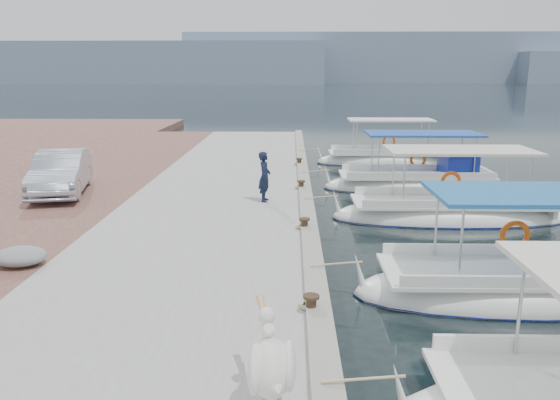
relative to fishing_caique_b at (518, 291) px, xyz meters
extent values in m
plane|color=black|center=(-4.00, 1.58, -0.12)|extent=(400.00, 400.00, 0.00)
cube|color=gray|center=(-7.00, 6.58, 0.13)|extent=(6.00, 40.00, 0.50)
cube|color=gray|center=(-4.22, 6.58, 0.44)|extent=(0.44, 40.00, 0.12)
cube|color=brown|center=(-12.00, 6.58, 0.13)|extent=(4.00, 40.00, 0.50)
cube|color=gray|center=(-64.00, 191.58, 6.88)|extent=(140.00, 40.00, 14.00)
cube|color=gray|center=(36.00, 211.58, 8.88)|extent=(160.00, 40.00, 18.00)
ellipsoid|color=white|center=(-0.01, 0.00, -0.07)|extent=(6.79, 2.35, 1.30)
ellipsoid|color=navy|center=(-0.01, 0.00, -0.09)|extent=(6.83, 2.39, 0.22)
cube|color=white|center=(-0.01, 0.00, 0.43)|extent=(5.57, 2.02, 0.08)
cube|color=#2165A8|center=(0.16, 0.00, 2.07)|extent=(4.08, 2.16, 0.08)
cylinder|color=silver|center=(-1.53, -0.88, 1.23)|extent=(0.05, 0.05, 1.60)
torus|color=#DF4F0B|center=(0.29, 1.11, 0.88)|extent=(0.68, 0.12, 0.68)
ellipsoid|color=white|center=(0.29, 6.09, -0.07)|extent=(7.39, 2.30, 1.30)
ellipsoid|color=navy|center=(0.29, 6.09, -0.09)|extent=(7.43, 2.35, 0.22)
cube|color=white|center=(0.29, 6.09, 0.43)|extent=(6.06, 1.98, 0.08)
cube|color=beige|center=(0.48, 6.09, 2.07)|extent=(4.43, 2.12, 0.08)
cylinder|color=silver|center=(-1.37, 5.23, 1.23)|extent=(0.05, 0.05, 1.60)
torus|color=#DF4F0B|center=(0.59, 7.18, 0.88)|extent=(0.68, 0.12, 0.68)
ellipsoid|color=white|center=(0.21, 10.61, -0.07)|extent=(7.22, 2.26, 1.30)
ellipsoid|color=navy|center=(0.21, 10.61, -0.09)|extent=(7.26, 2.31, 0.22)
cube|color=white|center=(0.21, 10.61, 0.43)|extent=(5.92, 1.95, 0.08)
cube|color=#214AA5|center=(0.39, 10.61, 2.07)|extent=(4.33, 2.08, 0.08)
cylinder|color=silver|center=(-1.42, 9.76, 1.23)|extent=(0.05, 0.05, 1.60)
torus|color=#DF4F0B|center=(0.51, 11.69, 0.88)|extent=(0.68, 0.12, 0.68)
cube|color=navy|center=(1.83, 10.61, 0.98)|extent=(1.20, 1.59, 1.00)
ellipsoid|color=white|center=(0.05, 16.66, -0.07)|extent=(6.89, 2.00, 1.30)
ellipsoid|color=navy|center=(0.05, 16.66, -0.09)|extent=(6.93, 2.04, 0.22)
cube|color=white|center=(0.05, 16.66, 0.43)|extent=(5.65, 1.72, 0.08)
cube|color=silver|center=(0.22, 16.66, 2.07)|extent=(4.14, 1.84, 0.08)
cylinder|color=silver|center=(-1.51, 15.91, 1.23)|extent=(0.05, 0.05, 1.60)
torus|color=#DF4F0B|center=(0.35, 17.61, 0.88)|extent=(0.68, 0.12, 0.68)
cylinder|color=black|center=(-4.35, -1.92, 0.53)|extent=(0.18, 0.18, 0.30)
cylinder|color=black|center=(-4.35, -1.92, 0.68)|extent=(0.28, 0.28, 0.05)
cylinder|color=black|center=(-4.35, 3.08, 0.53)|extent=(0.18, 0.18, 0.30)
cylinder|color=black|center=(-4.35, 3.08, 0.68)|extent=(0.28, 0.28, 0.05)
cylinder|color=black|center=(-4.35, 8.08, 0.53)|extent=(0.18, 0.18, 0.30)
cylinder|color=black|center=(-4.35, 8.08, 0.68)|extent=(0.28, 0.28, 0.05)
cylinder|color=black|center=(-4.35, 13.08, 0.53)|extent=(0.18, 0.18, 0.30)
cylinder|color=black|center=(-4.35, 13.08, 0.68)|extent=(0.28, 0.28, 0.05)
cylinder|color=tan|center=(-5.02, -4.74, 0.56)|extent=(0.06, 0.06, 0.36)
cylinder|color=tan|center=(-4.84, -4.70, 0.56)|extent=(0.06, 0.06, 0.36)
ellipsoid|color=white|center=(-4.93, -4.72, 0.96)|extent=(0.67, 0.93, 0.67)
cylinder|color=white|center=(-4.99, -4.41, 1.24)|extent=(0.20, 0.33, 0.36)
sphere|color=white|center=(-5.01, -4.31, 1.45)|extent=(0.22, 0.22, 0.22)
cone|color=#EAA566|center=(-5.07, -3.98, 1.34)|extent=(0.23, 0.66, 0.26)
imported|color=black|center=(-5.55, 6.33, 1.17)|extent=(0.43, 0.61, 1.59)
imported|color=#AEB5C7|center=(-12.48, 7.30, 1.09)|extent=(2.46, 4.60, 1.44)
ellipsoid|color=gray|center=(-10.50, 0.33, 0.58)|extent=(1.10, 0.90, 0.40)
camera|label=1|loc=(-4.71, -10.63, 4.45)|focal=35.00mm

